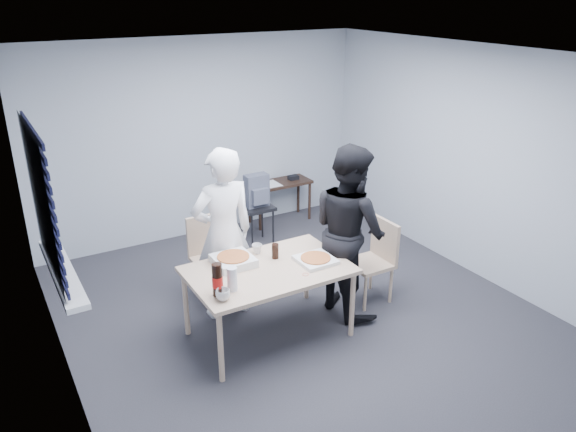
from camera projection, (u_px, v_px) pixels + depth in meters
room at (47, 212)px, 4.58m from camera, size 5.00×5.00×5.00m
dining_table at (268, 274)px, 5.23m from camera, size 1.48×0.94×0.72m
chair_far at (210, 251)px, 6.04m from camera, size 0.42×0.42×0.89m
chair_right at (376, 255)px, 5.94m from camera, size 0.42×0.42×0.89m
person_white at (223, 234)px, 5.53m from camera, size 0.65×0.42×1.77m
person_black at (349, 230)px, 5.62m from camera, size 0.47×0.86×1.77m
side_table at (280, 187)px, 7.94m from camera, size 0.89×0.39×0.59m
stool at (257, 214)px, 7.25m from camera, size 0.39×0.39×0.53m
backpack at (257, 191)px, 7.12m from camera, size 0.30×0.22×0.42m
pizza_box_a at (233, 260)px, 5.27m from camera, size 0.36×0.36×0.09m
pizza_box_b at (316, 260)px, 5.33m from camera, size 0.34×0.34×0.05m
mug_a at (223, 295)px, 4.67m from camera, size 0.17×0.17×0.10m
mug_b at (257, 249)px, 5.49m from camera, size 0.10×0.10×0.09m
cola_glass at (275, 251)px, 5.38m from camera, size 0.08×0.08×0.15m
soda_bottle at (217, 280)px, 4.71m from camera, size 0.09×0.09×0.29m
plastic_cups at (232, 279)px, 4.80m from camera, size 0.12×0.12×0.21m
rubber_band at (306, 274)px, 5.09m from camera, size 0.07×0.07×0.00m
papers at (271, 184)px, 7.82m from camera, size 0.31×0.35×0.00m
black_box at (293, 178)px, 8.00m from camera, size 0.16×0.13×0.06m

